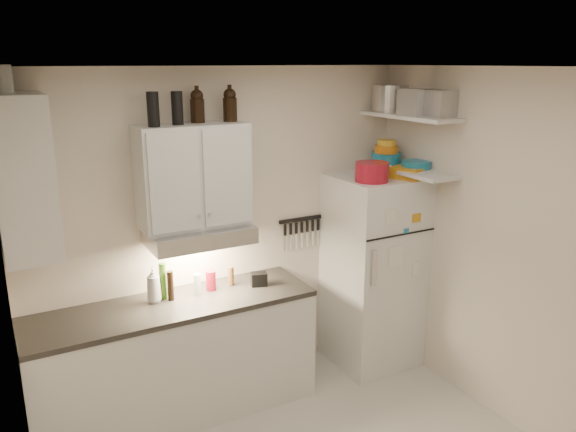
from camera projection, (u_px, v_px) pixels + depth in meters
ceiling at (330, 65)px, 2.90m from camera, size 3.20×3.00×0.02m
back_wall at (224, 232)px, 4.52m from camera, size 3.20×0.02×2.60m
left_wall at (21, 371)px, 2.50m from camera, size 0.02×3.00×2.60m
right_wall at (516, 255)px, 4.00m from camera, size 0.02×3.00×2.60m
base_cabinet at (176, 362)px, 4.23m from camera, size 2.10×0.60×0.88m
countertop at (173, 306)px, 4.11m from camera, size 2.10×0.62×0.04m
upper_cabinet at (193, 176)px, 4.10m from camera, size 0.80×0.33×0.75m
side_cabinet at (23, 177)px, 3.42m from camera, size 0.33×0.55×1.00m
range_hood at (199, 235)px, 4.16m from camera, size 0.76×0.46×0.12m
fridge at (373, 271)px, 4.93m from camera, size 0.70×0.68×1.70m
shelf_hi at (410, 116)px, 4.55m from camera, size 0.30×0.95×0.03m
shelf_lo at (407, 170)px, 4.67m from camera, size 0.30×0.95×0.03m
knife_strip at (301, 219)px, 4.82m from camera, size 0.42×0.02×0.03m
dutch_oven at (372, 172)px, 4.48m from camera, size 0.31×0.31×0.16m
book_stack at (407, 173)px, 4.61m from camera, size 0.29×0.33×0.09m
spice_jar at (388, 171)px, 4.68m from camera, size 0.07×0.07×0.10m
stock_pot at (391, 98)px, 4.81m from camera, size 0.37×0.37×0.22m
tin_a at (414, 102)px, 4.42m from camera, size 0.25×0.24×0.21m
tin_b at (441, 104)px, 4.32m from camera, size 0.21×0.21×0.20m
bowl_teal at (386, 158)px, 4.84m from camera, size 0.25×0.25×0.10m
bowl_orange at (386, 149)px, 4.78m from camera, size 0.20×0.20×0.06m
bowl_yellow at (387, 143)px, 4.77m from camera, size 0.16×0.16×0.05m
plates at (416, 164)px, 4.65m from camera, size 0.28×0.28×0.06m
growler_a at (197, 106)px, 4.04m from camera, size 0.12×0.12×0.24m
growler_b at (230, 105)px, 4.13m from camera, size 0.11×0.11×0.25m
thermos_a at (177, 108)px, 3.91m from camera, size 0.09×0.09×0.23m
thermos_b at (153, 109)px, 3.78m from camera, size 0.08×0.08×0.24m
side_jar at (2, 79)px, 3.29m from camera, size 0.12×0.12×0.16m
soap_bottle at (153, 282)px, 4.09m from camera, size 0.15×0.15×0.31m
pepper_mill at (231, 276)px, 4.42m from camera, size 0.06×0.06×0.16m
oil_bottle at (163, 281)px, 4.15m from camera, size 0.07×0.07×0.28m
vinegar_bottle at (171, 286)px, 4.14m from camera, size 0.05×0.05×0.23m
clear_bottle at (197, 284)px, 4.26m from camera, size 0.07×0.07×0.16m
red_jar at (211, 280)px, 4.33m from camera, size 0.09×0.09×0.16m
caddy at (259, 279)px, 4.42m from camera, size 0.14×0.12×0.11m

